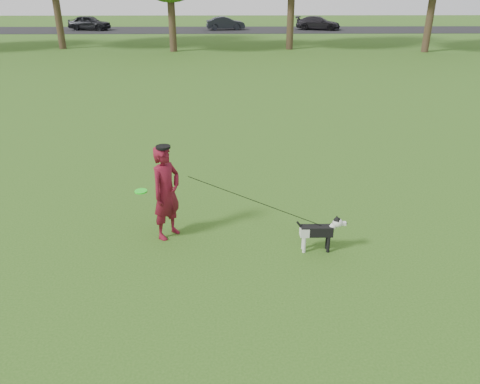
{
  "coord_description": "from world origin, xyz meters",
  "views": [
    {
      "loc": [
        0.02,
        -7.5,
        4.5
      ],
      "look_at": [
        0.14,
        0.27,
        0.95
      ],
      "focal_mm": 35.0,
      "sensor_mm": 36.0,
      "label": 1
    }
  ],
  "objects_px": {
    "man": "(166,193)",
    "car_left": "(89,23)",
    "dog": "(321,230)",
    "car_right": "(318,23)",
    "car_mid": "(225,23)"
  },
  "relations": [
    {
      "from": "car_mid",
      "to": "car_left",
      "type": "bearing_deg",
      "value": 82.46
    },
    {
      "from": "dog",
      "to": "car_left",
      "type": "xyz_separation_m",
      "value": [
        -15.21,
        40.22,
        0.27
      ]
    },
    {
      "from": "car_mid",
      "to": "car_right",
      "type": "relative_size",
      "value": 0.86
    },
    {
      "from": "man",
      "to": "car_right",
      "type": "xyz_separation_m",
      "value": [
        9.48,
        39.63,
        -0.27
      ]
    },
    {
      "from": "man",
      "to": "car_left",
      "type": "relative_size",
      "value": 0.46
    },
    {
      "from": "dog",
      "to": "car_right",
      "type": "xyz_separation_m",
      "value": [
        6.69,
        40.22,
        0.21
      ]
    },
    {
      "from": "man",
      "to": "car_left",
      "type": "bearing_deg",
      "value": 53.42
    },
    {
      "from": "dog",
      "to": "car_right",
      "type": "height_order",
      "value": "car_right"
    },
    {
      "from": "car_left",
      "to": "car_right",
      "type": "distance_m",
      "value": 21.9
    },
    {
      "from": "dog",
      "to": "car_mid",
      "type": "xyz_separation_m",
      "value": [
        -2.22,
        40.22,
        0.2
      ]
    },
    {
      "from": "dog",
      "to": "car_right",
      "type": "bearing_deg",
      "value": 80.56
    },
    {
      "from": "dog",
      "to": "man",
      "type": "bearing_deg",
      "value": 167.99
    },
    {
      "from": "car_left",
      "to": "car_mid",
      "type": "xyz_separation_m",
      "value": [
        12.99,
        0.0,
        -0.07
      ]
    },
    {
      "from": "man",
      "to": "car_right",
      "type": "distance_m",
      "value": 40.75
    },
    {
      "from": "car_mid",
      "to": "man",
      "type": "bearing_deg",
      "value": 171.63
    }
  ]
}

